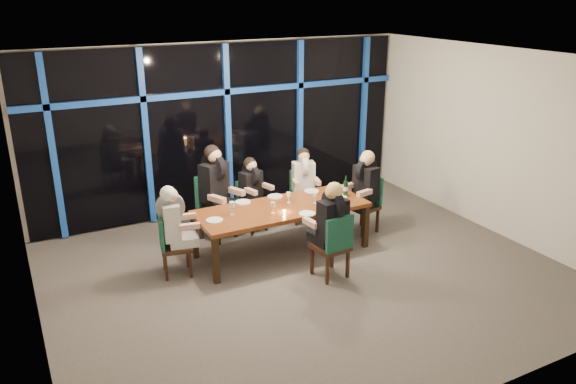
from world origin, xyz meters
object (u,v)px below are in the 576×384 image
dining_table (282,211)px  diner_far_mid (252,184)px  chair_far_mid (250,202)px  diner_end_right (364,180)px  chair_far_left (213,203)px  chair_far_right (303,193)px  diner_far_right (304,175)px  diner_near_mid (331,216)px  diner_far_left (216,179)px  diner_end_left (174,217)px  chair_end_left (170,242)px  chair_near_mid (334,243)px  chair_end_right (367,201)px  wine_bottle (346,188)px  water_pitcher (334,195)px

dining_table → diner_far_mid: bearing=93.0°
chair_far_mid → diner_end_right: size_ratio=0.93×
diner_far_mid → chair_far_left: bearing=159.3°
diner_end_right → chair_far_right: bearing=-157.6°
chair_far_right → diner_far_right: 0.36m
diner_end_right → diner_near_mid: (-1.29, -1.06, 0.01)m
diner_far_mid → diner_end_right: 1.83m
diner_far_right → diner_near_mid: (-0.64, -1.91, 0.07)m
diner_far_left → diner_end_left: bearing=-162.1°
chair_end_left → diner_end_right: (3.26, -0.02, 0.40)m
chair_near_mid → diner_end_right: 1.76m
chair_end_right → wine_bottle: wine_bottle is taller
dining_table → diner_end_left: 1.65m
dining_table → diner_far_left: 1.21m
chair_far_mid → chair_far_right: (0.98, -0.05, 0.02)m
chair_far_right → diner_end_right: diner_end_right is taller
chair_far_left → dining_table: bearing=-79.8°
chair_end_left → diner_end_right: size_ratio=0.98×
diner_end_right → wine_bottle: 0.45m
water_pitcher → diner_far_right: bearing=82.3°
diner_far_mid → diner_near_mid: diner_near_mid is taller
dining_table → chair_end_left: size_ratio=2.87×
diner_near_mid → water_pitcher: diner_near_mid is taller
chair_far_mid → chair_end_left: bearing=-165.3°
diner_far_left → diner_near_mid: (0.93, -1.94, -0.09)m
dining_table → chair_far_left: (-0.72, 1.03, -0.09)m
chair_end_right → water_pitcher: bearing=-85.9°
chair_near_mid → wine_bottle: (0.85, 1.03, 0.34)m
chair_far_left → diner_far_right: diner_far_right is taller
chair_far_left → diner_far_mid: 0.71m
diner_far_mid → wine_bottle: size_ratio=2.50×
chair_end_right → diner_end_left: (-3.26, -0.01, 0.34)m
diner_far_mid → diner_end_right: bearing=-45.1°
chair_far_mid → chair_near_mid: 2.14m
chair_far_mid → chair_far_right: chair_far_right is taller
chair_far_mid → wine_bottle: 1.65m
chair_end_right → diner_end_left: size_ratio=1.08×
dining_table → chair_far_mid: chair_far_mid is taller
diner_far_left → diner_near_mid: bearing=-89.0°
diner_far_left → water_pitcher: bearing=-60.8°
diner_end_right → chair_far_left: bearing=-125.1°
diner_end_left → chair_near_mid: bearing=-110.2°
chair_far_right → water_pitcher: (-0.09, -1.13, 0.35)m
chair_near_mid → diner_far_left: (-0.94, 2.02, 0.47)m
diner_far_right → wine_bottle: 0.98m
water_pitcher → diner_far_mid: bearing=124.0°
chair_far_mid → diner_near_mid: 2.11m
chair_end_right → diner_far_mid: size_ratio=1.13×
dining_table → diner_far_right: 1.29m
diner_near_mid → wine_bottle: diner_near_mid is taller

